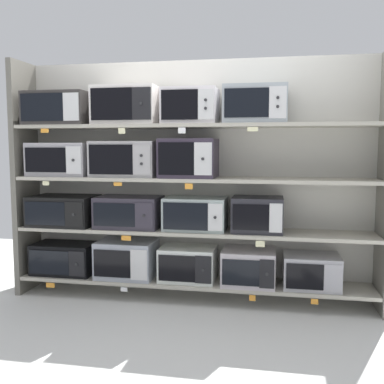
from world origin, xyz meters
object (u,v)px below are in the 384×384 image
microwave_2 (188,264)px  microwave_11 (189,158)px  microwave_1 (127,259)px  microwave_15 (255,105)px  microwave_0 (65,258)px  microwave_10 (126,159)px  microwave_4 (311,271)px  microwave_6 (129,212)px  microwave_5 (64,210)px  microwave_13 (126,106)px  microwave_8 (257,214)px  microwave_12 (60,109)px  microwave_7 (195,214)px  microwave_3 (249,266)px  microwave_9 (61,159)px  microwave_14 (190,106)px

microwave_2 → microwave_11: microwave_11 is taller
microwave_1 → microwave_15: bearing=-0.0°
microwave_0 → microwave_15: bearing=0.0°
microwave_10 → microwave_4: bearing=0.0°
microwave_2 → microwave_6: bearing=180.0°
microwave_4 → microwave_5: bearing=-180.0°
microwave_11 → microwave_13: size_ratio=0.85×
microwave_8 → microwave_10: bearing=-180.0°
microwave_6 → microwave_12: size_ratio=1.00×
microwave_7 → microwave_11: bearing=179.9°
microwave_0 → microwave_13: bearing=-0.0°
microwave_5 → microwave_3: bearing=0.0°
microwave_3 → microwave_12: (-1.69, -0.00, 1.35)m
microwave_2 → microwave_6: size_ratio=0.86×
microwave_0 → microwave_6: bearing=0.0°
microwave_3 → microwave_7: microwave_7 is taller
microwave_2 → microwave_9: bearing=180.0°
microwave_8 → microwave_12: bearing=-180.0°
microwave_8 → microwave_15: size_ratio=0.82×
microwave_8 → microwave_14: (-0.58, -0.00, 0.91)m
microwave_5 → microwave_8: (1.75, 0.00, 0.01)m
microwave_2 → microwave_10: 1.07m
microwave_4 → microwave_7: microwave_7 is taller
microwave_4 → microwave_0: bearing=-180.0°
microwave_1 → microwave_4: microwave_1 is taller
microwave_11 → microwave_12: microwave_12 is taller
microwave_1 → microwave_8: (1.16, 0.00, 0.43)m
microwave_2 → microwave_5: (-1.15, 0.00, 0.44)m
microwave_3 → microwave_11: bearing=-180.0°
microwave_1 → microwave_8: microwave_8 is taller
microwave_0 → microwave_2: bearing=0.0°
microwave_4 → microwave_2: bearing=-180.0°
microwave_1 → microwave_13: bearing=-1.1°
microwave_10 → microwave_11: 0.57m
microwave_10 → microwave_12: bearing=180.0°
microwave_7 → microwave_12: size_ratio=0.94×
microwave_10 → microwave_15: (1.12, 0.00, 0.45)m
microwave_6 → microwave_3: bearing=-0.0°
microwave_6 → microwave_9: bearing=-180.0°
microwave_2 → microwave_15: 1.48m
microwave_6 → microwave_10: size_ratio=0.98×
microwave_12 → microwave_4: bearing=0.0°
microwave_9 → microwave_13: microwave_13 is taller
microwave_1 → microwave_9: (-0.60, -0.00, 0.89)m
microwave_5 → microwave_8: microwave_8 is taller
microwave_2 → microwave_4: 1.05m
microwave_1 → microwave_4: (1.61, -0.00, -0.03)m
microwave_9 → microwave_12: size_ratio=0.98×
microwave_15 → microwave_0: bearing=-180.0°
microwave_9 → microwave_11: bearing=-0.0°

